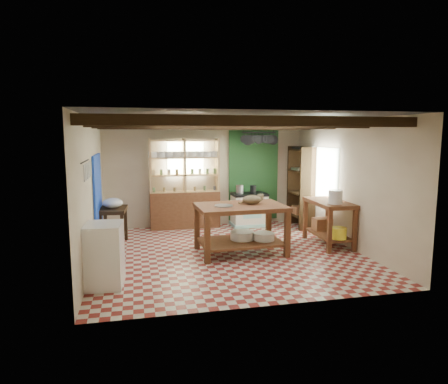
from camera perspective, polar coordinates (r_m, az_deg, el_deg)
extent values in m
cube|color=maroon|center=(7.89, 0.57, -8.74)|extent=(5.00, 5.00, 0.02)
cube|color=#424347|center=(7.56, 0.60, 10.55)|extent=(5.00, 5.00, 0.02)
cube|color=beige|center=(10.05, -2.67, 2.54)|extent=(5.00, 0.04, 2.60)
cube|color=beige|center=(5.24, 6.84, -2.74)|extent=(5.00, 0.04, 2.60)
cube|color=beige|center=(7.46, -18.46, 0.15)|extent=(0.04, 5.00, 2.60)
cube|color=beige|center=(8.54, 17.16, 1.18)|extent=(0.04, 5.00, 2.60)
cube|color=#332212|center=(7.55, 0.60, 9.64)|extent=(5.00, 3.80, 0.15)
cube|color=blue|center=(8.37, -17.59, -0.36)|extent=(0.04, 1.40, 1.60)
cube|color=#1F4F23|center=(10.31, 4.22, 2.39)|extent=(1.30, 0.04, 2.30)
cube|color=silver|center=(9.92, -5.52, 4.76)|extent=(0.90, 0.02, 0.80)
cube|color=silver|center=(9.39, 14.07, 2.52)|extent=(0.02, 1.30, 1.20)
cube|color=black|center=(6.21, -19.21, 3.04)|extent=(0.06, 0.90, 0.28)
cube|color=black|center=(9.86, 4.99, 7.53)|extent=(0.86, 0.12, 0.36)
cube|color=#D8B47C|center=(9.80, -5.64, 1.19)|extent=(1.70, 0.34, 2.20)
cube|color=#332212|center=(10.07, 10.94, 0.69)|extent=(0.40, 0.86, 2.00)
cube|color=brown|center=(7.77, 2.37, -5.31)|extent=(1.72, 1.18, 0.95)
cube|color=white|center=(10.07, 3.60, -2.52)|extent=(0.87, 0.59, 0.84)
cube|color=#332212|center=(8.68, -15.49, -4.74)|extent=(0.59, 0.81, 0.78)
cube|color=white|center=(6.38, -16.72, -8.60)|extent=(0.59, 0.68, 0.96)
cube|color=brown|center=(8.62, 14.71, -4.29)|extent=(0.68, 1.31, 0.93)
ellipsoid|color=olive|center=(7.78, 4.04, -1.09)|extent=(0.44, 0.37, 0.18)
cylinder|color=#A1A0A7|center=(7.53, -0.04, -1.98)|extent=(0.37, 0.37, 0.02)
cylinder|color=white|center=(7.87, 2.60, -6.22)|extent=(0.48, 0.48, 0.16)
cylinder|color=white|center=(7.86, 5.73, -6.34)|extent=(0.42, 0.42, 0.14)
cylinder|color=#A1A0A7|center=(9.92, 2.25, 0.38)|extent=(0.19, 0.19, 0.21)
cylinder|color=black|center=(10.02, 4.18, 0.40)|extent=(0.16, 0.16, 0.19)
ellipsoid|color=white|center=(8.59, -15.62, -1.52)|extent=(0.45, 0.45, 0.21)
cylinder|color=white|center=(8.18, 15.62, -0.70)|extent=(0.28, 0.28, 0.27)
cube|color=#9D643F|center=(8.90, 13.84, -4.46)|extent=(0.37, 0.30, 0.26)
cylinder|color=yellow|center=(8.25, 16.06, -5.66)|extent=(0.31, 0.31, 0.23)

